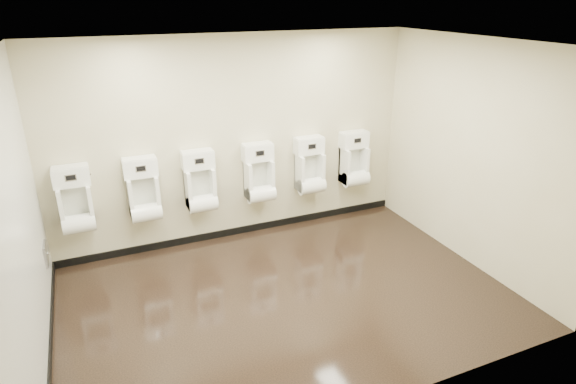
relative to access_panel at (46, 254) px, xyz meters
name	(u,v)px	position (x,y,z in m)	size (l,w,h in m)	color
ground	(287,297)	(2.48, -1.20, -0.50)	(5.00, 3.50, 0.00)	black
ceiling	(287,45)	(2.48, -1.20, 2.30)	(5.00, 3.50, 0.00)	silver
back_wall	(236,141)	(2.48, 0.55, 0.90)	(5.00, 0.02, 2.80)	beige
front_wall	(381,265)	(2.48, -2.95, 0.90)	(5.00, 0.02, 2.80)	beige
left_wall	(19,227)	(-0.02, -1.20, 0.90)	(0.02, 3.50, 2.80)	beige
right_wall	(473,155)	(4.98, -1.20, 0.90)	(0.02, 3.50, 2.80)	beige
tile_overlay_left	(19,227)	(-0.01, -1.20, 0.90)	(0.01, 3.50, 2.80)	white
skirting_back	(240,230)	(2.48, 0.54, -0.45)	(5.00, 0.02, 0.10)	black
skirting_left	(50,352)	(-0.01, -1.20, -0.45)	(0.02, 3.50, 0.10)	black
access_panel	(46,254)	(0.00, 0.00, 0.00)	(0.04, 0.25, 0.25)	#9E9EA3
urinal_0	(76,204)	(0.39, 0.41, 0.39)	(0.43, 0.32, 0.80)	white
urinal_1	(144,194)	(1.18, 0.41, 0.39)	(0.43, 0.32, 0.80)	white
urinal_2	(200,186)	(1.92, 0.41, 0.39)	(0.43, 0.32, 0.80)	white
urinal_3	(259,177)	(2.75, 0.41, 0.39)	(0.43, 0.32, 0.80)	white
urinal_4	(310,169)	(3.53, 0.41, 0.39)	(0.43, 0.32, 0.80)	white
urinal_5	(354,163)	(4.27, 0.41, 0.39)	(0.43, 0.32, 0.80)	white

